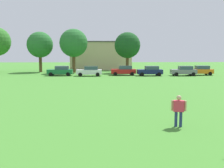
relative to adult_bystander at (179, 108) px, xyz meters
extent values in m
plane|color=#42842D|center=(-6.10, 19.30, -1.01)|extent=(160.00, 160.00, 0.00)
cylinder|color=navy|center=(-0.12, 0.03, -0.59)|extent=(0.16, 0.16, 0.83)
cylinder|color=navy|center=(0.12, -0.03, -0.59)|extent=(0.16, 0.16, 0.83)
cube|color=#D8334C|center=(0.00, 0.00, 0.12)|extent=(0.62, 0.45, 0.59)
cylinder|color=tan|center=(-0.33, 0.09, 0.13)|extent=(0.12, 0.12, 0.56)
cylinder|color=tan|center=(0.33, -0.09, 0.13)|extent=(0.12, 0.12, 0.56)
sphere|color=tan|center=(0.00, 0.00, 0.56)|extent=(0.26, 0.26, 0.26)
cube|color=#196B38|center=(-11.28, 32.73, -0.31)|extent=(4.30, 1.80, 0.76)
cube|color=#334756|center=(-10.94, 32.73, 0.37)|extent=(2.24, 1.58, 0.60)
cylinder|color=black|center=(-12.74, 31.83, -0.69)|extent=(0.64, 0.22, 0.64)
cylinder|color=black|center=(-12.74, 33.63, -0.69)|extent=(0.64, 0.22, 0.64)
cylinder|color=black|center=(-9.82, 31.83, -0.69)|extent=(0.64, 0.22, 0.64)
cylinder|color=black|center=(-9.82, 33.63, -0.69)|extent=(0.64, 0.22, 0.64)
cube|color=white|center=(-6.21, 31.88, -0.31)|extent=(4.30, 1.80, 0.76)
cube|color=#334756|center=(-5.87, 31.88, 0.37)|extent=(2.24, 1.58, 0.60)
cylinder|color=black|center=(-7.67, 30.98, -0.69)|extent=(0.64, 0.22, 0.64)
cylinder|color=black|center=(-7.67, 32.78, -0.69)|extent=(0.64, 0.22, 0.64)
cylinder|color=black|center=(-4.75, 30.98, -0.69)|extent=(0.64, 0.22, 0.64)
cylinder|color=black|center=(-4.75, 32.78, -0.69)|extent=(0.64, 0.22, 0.64)
cube|color=red|center=(-0.26, 33.15, -0.31)|extent=(4.30, 1.80, 0.76)
cube|color=#334756|center=(0.08, 33.15, 0.37)|extent=(2.24, 1.58, 0.60)
cylinder|color=black|center=(-1.72, 32.25, -0.69)|extent=(0.64, 0.22, 0.64)
cylinder|color=black|center=(-1.72, 34.05, -0.69)|extent=(0.64, 0.22, 0.64)
cylinder|color=black|center=(1.20, 32.25, -0.69)|extent=(0.64, 0.22, 0.64)
cylinder|color=black|center=(1.20, 34.05, -0.69)|extent=(0.64, 0.22, 0.64)
cube|color=#141E4C|center=(4.22, 32.00, -0.31)|extent=(4.30, 1.80, 0.76)
cube|color=#334756|center=(4.56, 32.00, 0.37)|extent=(2.24, 1.58, 0.60)
cylinder|color=black|center=(2.76, 31.10, -0.69)|extent=(0.64, 0.22, 0.64)
cylinder|color=black|center=(2.76, 32.90, -0.69)|extent=(0.64, 0.22, 0.64)
cylinder|color=black|center=(5.68, 31.10, -0.69)|extent=(0.64, 0.22, 0.64)
cylinder|color=black|center=(5.68, 32.90, -0.69)|extent=(0.64, 0.22, 0.64)
cube|color=slate|center=(10.07, 31.89, -0.31)|extent=(4.30, 1.80, 0.76)
cube|color=#334756|center=(10.42, 31.89, 0.37)|extent=(2.24, 1.58, 0.60)
cylinder|color=black|center=(8.61, 30.99, -0.69)|extent=(0.64, 0.22, 0.64)
cylinder|color=black|center=(8.61, 32.79, -0.69)|extent=(0.64, 0.22, 0.64)
cylinder|color=black|center=(11.54, 30.99, -0.69)|extent=(0.64, 0.22, 0.64)
cylinder|color=black|center=(11.54, 32.79, -0.69)|extent=(0.64, 0.22, 0.64)
cube|color=orange|center=(13.39, 32.90, -0.31)|extent=(4.30, 1.80, 0.76)
cube|color=#334756|center=(13.73, 32.90, 0.37)|extent=(2.24, 1.58, 0.60)
cylinder|color=black|center=(11.92, 32.00, -0.69)|extent=(0.64, 0.22, 0.64)
cylinder|color=black|center=(11.92, 33.80, -0.69)|extent=(0.64, 0.22, 0.64)
cylinder|color=black|center=(14.85, 32.00, -0.69)|extent=(0.64, 0.22, 0.64)
cylinder|color=black|center=(14.85, 33.80, -0.69)|extent=(0.64, 0.22, 0.64)
cylinder|color=brown|center=(-16.69, 42.05, 0.66)|extent=(0.62, 0.62, 3.35)
sphere|color=#286B2D|center=(-16.69, 42.05, 4.59)|extent=(5.29, 5.29, 5.29)
cylinder|color=brown|center=(-9.60, 39.83, 0.75)|extent=(0.65, 0.65, 3.52)
sphere|color=#286B2D|center=(-9.60, 39.83, 4.86)|extent=(5.55, 5.55, 5.55)
cylinder|color=brown|center=(1.08, 39.80, 0.62)|extent=(0.60, 0.60, 3.26)
sphere|color=#194C1E|center=(1.08, 39.80, 4.44)|extent=(5.15, 5.15, 5.15)
cube|color=beige|center=(-4.21, 50.44, 2.16)|extent=(13.98, 7.52, 6.34)
cube|color=#4C4742|center=(-4.21, 50.44, 5.45)|extent=(14.54, 7.82, 0.24)
camera|label=1|loc=(-4.10, -13.87, 2.93)|focal=42.98mm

